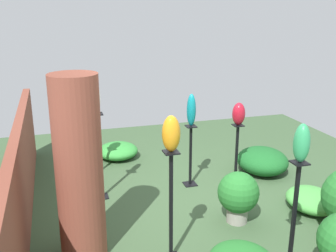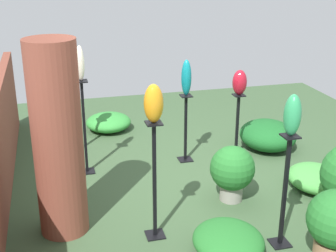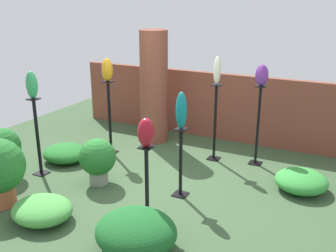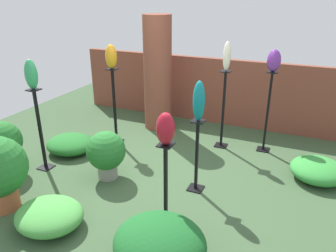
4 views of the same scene
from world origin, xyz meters
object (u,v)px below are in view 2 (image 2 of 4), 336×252
pedestal_amber (155,186)px  potted_plant_mid_left (232,170)px  pedestal_teal (186,131)px  brick_pillar (58,141)px  art_vase_amber (154,103)px  potted_plant_front_left (336,224)px  art_vase_ruby (240,82)px  art_vase_teal (186,78)px  art_vase_violet (67,56)px  pedestal_jade (284,196)px  art_vase_jade (292,115)px  pedestal_violet (71,115)px  pedestal_ivory (85,131)px  pedestal_ruby (237,130)px  art_vase_ivory (80,63)px

pedestal_amber → potted_plant_mid_left: bearing=-63.9°
pedestal_amber → pedestal_teal: 1.99m
brick_pillar → pedestal_teal: (1.41, -1.80, -0.61)m
potted_plant_mid_left → art_vase_amber: bearing=116.1°
pedestal_teal → potted_plant_mid_left: size_ratio=1.42×
pedestal_teal → potted_plant_front_left: bearing=-165.4°
pedestal_amber → art_vase_ruby: size_ratio=3.65×
brick_pillar → art_vase_teal: bearing=-52.0°
pedestal_teal → art_vase_violet: bearing=67.4°
art_vase_teal → brick_pillar: bearing=128.0°
pedestal_teal → art_vase_teal: 0.80m
brick_pillar → pedestal_jade: brick_pillar is taller
art_vase_jade → art_vase_teal: size_ratio=0.82×
art_vase_amber → potted_plant_mid_left: 1.64m
potted_plant_front_left → art_vase_ruby: bearing=-1.1°
art_vase_amber → pedestal_jade: bearing=-111.2°
art_vase_ruby → pedestal_amber: bearing=136.1°
pedestal_violet → art_vase_jade: 3.60m
pedestal_ivory → art_vase_jade: art_vase_jade is taller
art_vase_jade → art_vase_ruby: bearing=-10.1°
pedestal_jade → pedestal_ivory: 2.87m
pedestal_amber → pedestal_violet: bearing=16.0°
pedestal_ruby → art_vase_ivory: art_vase_ivory is taller
art_vase_ivory → art_vase_violet: (0.69, 0.13, -0.04)m
pedestal_teal → art_vase_jade: 2.50m
art_vase_jade → art_vase_ivory: 2.87m
art_vase_amber → art_vase_teal: bearing=-25.9°
art_vase_jade → potted_plant_mid_left: (1.01, 0.15, -1.04)m
brick_pillar → pedestal_violet: (2.06, -0.23, -0.44)m
art_vase_ivory → pedestal_ruby: bearing=-91.8°
pedestal_ivory → art_vase_violet: size_ratio=3.88×
pedestal_jade → pedestal_teal: size_ratio=1.24×
potted_plant_front_left → potted_plant_mid_left: (1.44, 0.48, -0.05)m
pedestal_ivory → art_vase_teal: 1.57m
potted_plant_mid_left → art_vase_teal: bearing=9.9°
pedestal_jade → art_vase_ivory: 3.03m
potted_plant_front_left → potted_plant_mid_left: size_ratio=1.13×
art_vase_ivory → art_vase_ruby: 2.22m
art_vase_ruby → pedestal_ruby: bearing=0.0°
pedestal_amber → art_vase_jade: (-0.48, -1.24, 0.84)m
pedestal_ivory → pedestal_ruby: pedestal_ivory is taller
art_vase_teal → potted_plant_front_left: 2.89m
brick_pillar → potted_plant_mid_left: (0.16, -2.02, -0.66)m
pedestal_amber → pedestal_ruby: 2.34m
pedestal_ruby → art_vase_jade: (-2.16, 0.38, 0.99)m
pedestal_ivory → art_vase_ivory: art_vase_ivory is taller
art_vase_amber → potted_plant_mid_left: size_ratio=0.56×
art_vase_ruby → art_vase_amber: bearing=136.1°
pedestal_jade → art_vase_amber: 1.62m
art_vase_violet → art_vase_teal: size_ratio=0.67×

